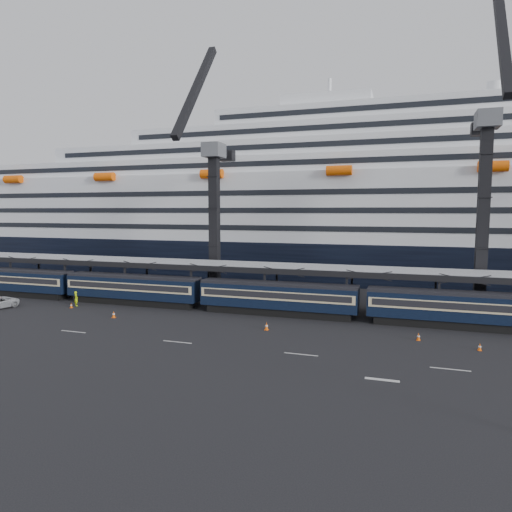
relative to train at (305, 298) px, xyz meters
The scene contains 13 objects.
ground 11.25m from the train, 65.06° to the right, with size 260.00×260.00×0.00m, color black.
lane_markings 20.02m from the train, 49.95° to the right, with size 111.00×4.27×0.02m.
train is the anchor object (origin of this frame).
canopy 6.85m from the train, 40.71° to the left, with size 130.00×6.25×5.53m.
cruise_ship 37.56m from the train, 84.34° to the left, with size 214.09×28.84×34.00m.
crane_dark_near 20.10m from the train, 150.76° to the left, with size 4.50×17.75×35.08m.
crane_dark_mid 23.83m from the train, 21.11° to the left, with size 4.50×18.24×39.64m.
worker 29.99m from the train, behind, with size 0.71×0.47×1.95m, color #C4EC0C.
traffic_cone_a 30.00m from the train, behind, with size 0.34×0.34×0.67m.
traffic_cone_b 22.47m from the train, 160.60° to the right, with size 0.41×0.41×0.82m.
traffic_cone_c 7.78m from the train, 109.92° to the right, with size 0.42×0.42×0.84m.
traffic_cone_d 14.05m from the train, 26.47° to the right, with size 0.38×0.38×0.75m.
traffic_cone_e 19.38m from the train, 24.23° to the right, with size 0.34×0.34×0.68m.
Camera 1 is at (6.29, -41.88, 12.47)m, focal length 32.00 mm.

